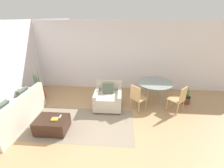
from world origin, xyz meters
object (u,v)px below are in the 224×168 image
at_px(couch, 15,115).
at_px(book_stack, 55,119).
at_px(tv_remote_secondary, 56,116).
at_px(dining_chair_near_right, 179,98).
at_px(armchair, 108,98).
at_px(potted_plant, 39,92).
at_px(ottoman, 52,124).
at_px(potted_plant_small, 186,98).
at_px(dining_chair_near_left, 137,96).
at_px(dining_table, 155,84).
at_px(tv_remote_primary, 60,116).

bearing_deg(couch, book_stack, -11.42).
relative_size(tv_remote_secondary, dining_chair_near_right, 0.16).
distance_m(armchair, potted_plant, 2.68).
bearing_deg(ottoman, armchair, 44.40).
relative_size(couch, ottoman, 2.52).
relative_size(armchair, potted_plant_small, 1.32).
bearing_deg(book_stack, tv_remote_secondary, 97.65).
relative_size(armchair, dining_chair_near_left, 1.06).
height_order(armchair, tv_remote_secondary, armchair).
distance_m(couch, book_stack, 1.33).
relative_size(ottoman, tv_remote_secondary, 5.60).
distance_m(tv_remote_secondary, potted_plant_small, 4.32).
bearing_deg(book_stack, dining_table, 32.85).
bearing_deg(potted_plant_small, ottoman, -156.72).
height_order(armchair, potted_plant_small, armchair).
xyz_separation_m(tv_remote_primary, dining_chair_near_left, (2.10, 1.04, 0.12)).
distance_m(dining_table, dining_chair_near_left, 0.93).
bearing_deg(tv_remote_secondary, potted_plant_small, 22.10).
relative_size(dining_table, dining_chair_near_left, 1.34).
bearing_deg(armchair, book_stack, -132.59).
height_order(couch, book_stack, couch).
bearing_deg(armchair, tv_remote_secondary, -136.73).
height_order(potted_plant, dining_chair_near_right, potted_plant).
xyz_separation_m(armchair, potted_plant_small, (2.72, 0.42, -0.14)).
xyz_separation_m(armchair, dining_chair_near_left, (0.94, -0.18, 0.19)).
bearing_deg(tv_remote_secondary, ottoman, -123.25).
distance_m(dining_chair_near_left, potted_plant_small, 1.91).
bearing_deg(ottoman, potted_plant, 127.06).
distance_m(tv_remote_primary, potted_plant_small, 4.23).
relative_size(ottoman, dining_table, 0.68).
xyz_separation_m(tv_remote_primary, potted_plant_small, (3.89, 1.64, -0.22)).
distance_m(book_stack, tv_remote_primary, 0.17).
relative_size(couch, dining_chair_near_right, 2.29).
xyz_separation_m(ottoman, dining_chair_near_right, (3.61, 1.16, 0.30)).
relative_size(couch, book_stack, 11.17).
distance_m(couch, dining_chair_near_right, 4.89).
bearing_deg(potted_plant_small, armchair, -171.15).
bearing_deg(potted_plant_small, tv_remote_primary, -157.07).
bearing_deg(tv_remote_primary, ottoman, -150.26).
bearing_deg(dining_table, couch, -159.20).
bearing_deg(dining_chair_near_right, book_stack, -161.26).
xyz_separation_m(tv_remote_primary, potted_plant, (-1.49, 1.59, -0.15)).
xyz_separation_m(ottoman, dining_table, (2.95, 1.81, 0.46)).
xyz_separation_m(potted_plant, potted_plant_small, (5.38, 0.05, -0.07)).
distance_m(couch, ottoman, 1.22).
distance_m(ottoman, dining_chair_near_left, 2.60).
distance_m(tv_remote_secondary, dining_chair_near_right, 3.66).
bearing_deg(ottoman, tv_remote_secondary, 56.75).
height_order(couch, dining_chair_near_left, dining_chair_near_left).
xyz_separation_m(armchair, dining_table, (1.59, 0.47, 0.35)).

